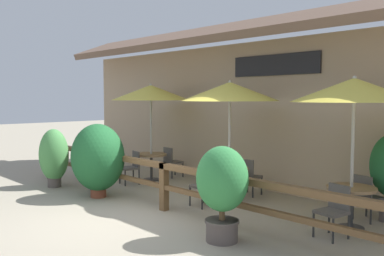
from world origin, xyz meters
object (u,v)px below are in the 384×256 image
Objects in this scene: chair_far_streetside at (334,209)px; potted_plant_tall_tropical at (222,185)px; dining_table_far at (351,196)px; patio_umbrella_far at (354,90)px; chair_near_streetside at (132,166)px; chair_far_wallside at (367,195)px; patio_umbrella_near at (151,93)px; dining_table_middle at (229,174)px; potted_plant_broad_leaf at (98,158)px; patio_umbrella_middle at (230,92)px; dining_table_near at (151,159)px; potted_plant_small_flowering at (54,156)px; chair_middle_streetside at (205,183)px; chair_near_wallside at (172,161)px; chair_middle_wallside at (249,175)px.

chair_far_streetside is 0.56× the size of potted_plant_tall_tropical.
potted_plant_tall_tropical is (-1.07, -2.09, 0.31)m from dining_table_far.
patio_umbrella_far is 1.74× the size of potted_plant_tall_tropical.
chair_far_wallside is (5.68, 1.17, 0.00)m from chair_near_streetside.
chair_far_wallside is (5.73, 0.49, -1.90)m from patio_umbrella_near.
potted_plant_broad_leaf reaches higher than dining_table_middle.
dining_table_far is at bearing 0.67° from patio_umbrella_middle.
potted_plant_small_flowering is at bearing -112.99° from dining_table_near.
potted_plant_tall_tropical is (4.68, -2.24, 0.31)m from dining_table_near.
dining_table_middle is (2.99, -0.18, 0.00)m from dining_table_near.
chair_far_streetside is at bearing -87.34° from patio_umbrella_far.
chair_middle_streetside is at bearing -165.61° from patio_umbrella_far.
chair_far_wallside is at bearing 101.96° from chair_far_streetside.
chair_near_wallside reaches higher than dining_table_far.
potted_plant_small_flowering is at bearing -162.18° from dining_table_far.
chair_near_streetside is 1.00× the size of chair_near_wallside.
chair_far_streetside is at bearing 4.38° from chair_middle_streetside.
patio_umbrella_middle reaches higher than chair_middle_wallside.
patio_umbrella_near and patio_umbrella_far have the same top height.
chair_near_streetside is 6.03m from patio_umbrella_far.
chair_near_streetside is at bearing 161.46° from potted_plant_tall_tropical.
chair_middle_wallside is 1.00× the size of chair_far_wallside.
chair_near_wallside is at bearing 154.56° from chair_middle_streetside.
patio_umbrella_near is 3.15× the size of dining_table_far.
chair_middle_streetside is (2.94, -0.87, -1.90)m from patio_umbrella_near.
chair_near_streetside is (0.05, -0.68, -0.10)m from dining_table_near.
patio_umbrella_near is 3.09× the size of chair_far_wallside.
chair_middle_streetside is at bearing 20.20° from potted_plant_small_flowering.
chair_middle_streetside is at bearing -16.47° from patio_umbrella_near.
potted_plant_small_flowering is at bearing -162.18° from patio_umbrella_far.
potted_plant_broad_leaf is (-4.98, -2.58, 0.42)m from chair_far_wallside.
potted_plant_tall_tropical is at bearing -25.54° from dining_table_near.
chair_middle_wallside is 3.43m from patio_umbrella_far.
potted_plant_broad_leaf is at bearing 7.33° from potted_plant_small_flowering.
potted_plant_tall_tropical reaches higher than chair_near_streetside.
patio_umbrella_middle is 1.00× the size of patio_umbrella_far.
chair_middle_streetside is 0.51× the size of potted_plant_broad_leaf.
potted_plant_small_flowering is (-6.76, -1.52, 0.31)m from chair_far_streetside.
dining_table_near is at bearing 176.52° from dining_table_middle.
dining_table_near is 6.03m from patio_umbrella_far.
patio_umbrella_middle is (2.99, -0.18, 1.79)m from dining_table_near.
chair_far_streetside is at bearing 12.71° from potted_plant_small_flowering.
chair_middle_streetside is (2.90, -1.55, 0.00)m from chair_near_wallside.
potted_plant_tall_tropical reaches higher than potted_plant_small_flowering.
patio_umbrella_middle is 3.15× the size of dining_table_middle.
potted_plant_small_flowering is (-0.98, -2.31, -1.59)m from patio_umbrella_near.
chair_far_streetside reaches higher than dining_table_near.
chair_middle_streetside is at bearing -94.05° from dining_table_middle.
chair_near_streetside is 1.00× the size of chair_middle_wallside.
chair_middle_wallside is 3.09m from chair_far_streetside.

